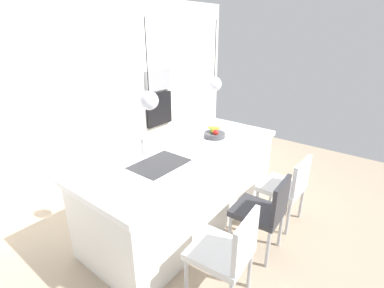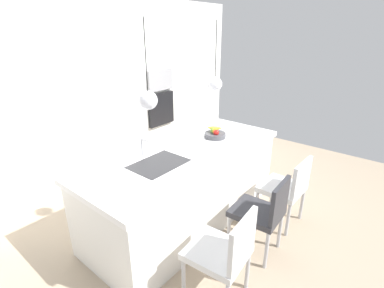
{
  "view_description": "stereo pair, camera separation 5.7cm",
  "coord_description": "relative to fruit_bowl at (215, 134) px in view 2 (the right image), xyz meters",
  "views": [
    {
      "loc": [
        -2.24,
        -1.84,
        2.15
      ],
      "look_at": [
        0.1,
        0.0,
        0.94
      ],
      "focal_mm": 26.57,
      "sensor_mm": 36.0,
      "label": 1
    },
    {
      "loc": [
        -2.2,
        -1.89,
        2.15
      ],
      "look_at": [
        0.1,
        0.0,
        0.94
      ],
      "focal_mm": 26.57,
      "sensor_mm": 36.0,
      "label": 2
    }
  ],
  "objects": [
    {
      "name": "oven",
      "position": [
        0.62,
        1.58,
        -0.08
      ],
      "size": [
        0.56,
        0.08,
        0.56
      ],
      "primitive_type": "cube",
      "color": "black",
      "rests_on": "back_wall"
    },
    {
      "name": "microwave",
      "position": [
        0.62,
        1.58,
        0.42
      ],
      "size": [
        0.54,
        0.08,
        0.34
      ],
      "primitive_type": "cube",
      "color": "#9E9EA3",
      "rests_on": "back_wall"
    },
    {
      "name": "floor",
      "position": [
        -0.55,
        0.0,
        -0.94
      ],
      "size": [
        6.6,
        6.6,
        0.0
      ],
      "primitive_type": "plane",
      "color": "tan",
      "rests_on": "ground"
    },
    {
      "name": "faucet",
      "position": [
        -0.97,
        0.22,
        0.1
      ],
      "size": [
        0.02,
        0.17,
        0.22
      ],
      "color": "silver",
      "rests_on": "kitchen_island"
    },
    {
      "name": "pendant_light_right",
      "position": [
        -0.03,
        0.0,
        0.62
      ],
      "size": [
        0.17,
        0.17,
        0.77
      ],
      "color": "silver"
    },
    {
      "name": "fruit_bowl",
      "position": [
        0.0,
        0.0,
        0.0
      ],
      "size": [
        0.26,
        0.26,
        0.14
      ],
      "color": "#4C4C51",
      "rests_on": "kitchen_island"
    },
    {
      "name": "back_wall",
      "position": [
        -0.55,
        1.65,
        0.36
      ],
      "size": [
        6.0,
        0.1,
        2.6
      ],
      "primitive_type": "cube",
      "color": "white",
      "rests_on": "ground"
    },
    {
      "name": "chair_middle",
      "position": [
        -0.5,
        -0.94,
        -0.45
      ],
      "size": [
        0.44,
        0.49,
        0.86
      ],
      "color": "#333338",
      "rests_on": "ground"
    },
    {
      "name": "kitchen_island",
      "position": [
        -0.55,
        0.0,
        -0.49
      ],
      "size": [
        2.5,
        1.03,
        0.89
      ],
      "color": "white",
      "rests_on": "ground"
    },
    {
      "name": "pendant_light_left",
      "position": [
        -1.06,
        0.0,
        0.62
      ],
      "size": [
        0.17,
        0.17,
        0.77
      ],
      "color": "silver"
    },
    {
      "name": "chair_near",
      "position": [
        -1.19,
        -0.95,
        -0.45
      ],
      "size": [
        0.48,
        0.51,
        0.86
      ],
      "color": "silver",
      "rests_on": "ground"
    },
    {
      "name": "chair_far",
      "position": [
        0.11,
        -0.94,
        -0.45
      ],
      "size": [
        0.47,
        0.46,
        0.84
      ],
      "color": "silver",
      "rests_on": "ground"
    },
    {
      "name": "sink_basin",
      "position": [
        -0.97,
        0.0,
        -0.05
      ],
      "size": [
        0.56,
        0.4,
        0.02
      ],
      "primitive_type": "cube",
      "color": "#2D2D30",
      "rests_on": "kitchen_island"
    }
  ]
}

